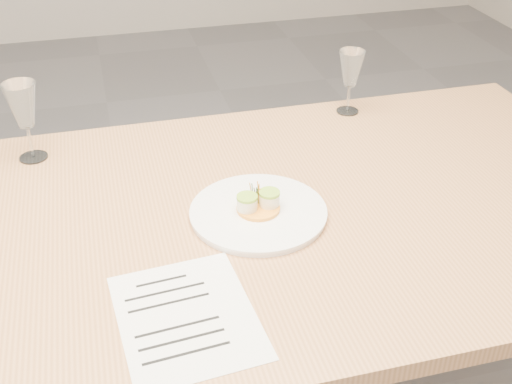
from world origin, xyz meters
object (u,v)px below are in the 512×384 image
object	(u,v)px
recipe_sheet	(186,316)
wine_glass_2	(351,70)
dinner_plate	(258,211)
dining_table	(134,253)
wine_glass_1	(23,107)

from	to	relation	value
recipe_sheet	wine_glass_2	size ratio (longest dim) A/B	1.77
dinner_plate	recipe_sheet	bearing A→B (deg)	-127.14
dining_table	wine_glass_2	distance (m)	0.81
wine_glass_2	recipe_sheet	bearing A→B (deg)	-129.52
wine_glass_2	dinner_plate	bearing A→B (deg)	-130.91
dinner_plate	wine_glass_1	distance (m)	0.64
wine_glass_2	dining_table	bearing A→B (deg)	-147.50
dining_table	recipe_sheet	xyz separation A→B (m)	(0.07, -0.30, 0.07)
dinner_plate	wine_glass_2	world-z (taller)	wine_glass_2
dining_table	wine_glass_2	size ratio (longest dim) A/B	13.05
dining_table	recipe_sheet	distance (m)	0.31
dinner_plate	wine_glass_2	distance (m)	0.60
dinner_plate	wine_glass_2	xyz separation A→B (m)	(0.39, 0.44, 0.12)
dining_table	wine_glass_2	bearing A→B (deg)	32.50
dining_table	recipe_sheet	world-z (taller)	recipe_sheet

